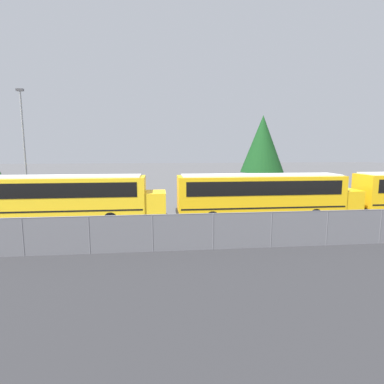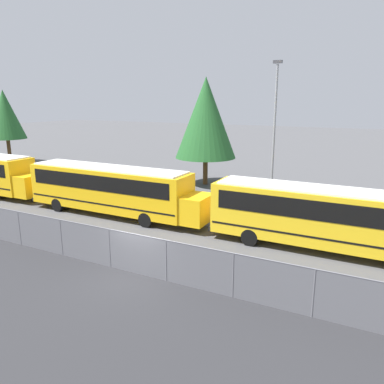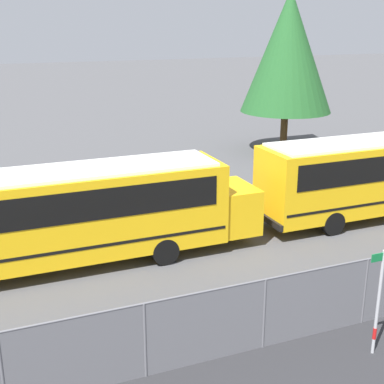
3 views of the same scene
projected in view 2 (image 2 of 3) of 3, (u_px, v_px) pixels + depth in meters
The scene contains 8 objects.
ground_plane at pixel (138, 274), 16.92m from camera, with size 200.00×200.00×0.00m, color #4C4C4F.
road_strip at pixel (27, 350), 11.74m from camera, with size 159.29×12.00×0.01m.
fence at pixel (137, 254), 16.69m from camera, with size 125.36×0.07×1.90m.
school_bus_3 at pixel (112, 187), 25.09m from camera, with size 13.51×2.44×3.31m.
school_bus_4 at pixel (333, 216), 18.90m from camera, with size 13.51×2.44×3.31m.
light_pole at pixel (274, 131), 26.06m from camera, with size 0.60×0.24×10.22m.
tree_1 at pixel (206, 118), 33.44m from camera, with size 5.49×5.49×9.64m.
tree_2 at pixel (5, 115), 45.52m from camera, with size 4.52×4.52×8.85m.
Camera 2 is at (9.27, -12.71, 7.65)m, focal length 35.00 mm.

